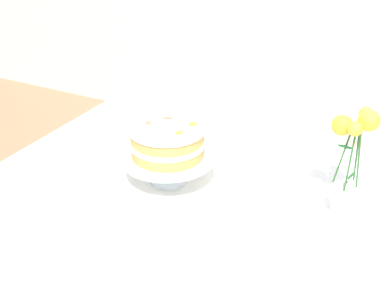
# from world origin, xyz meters

# --- Properties ---
(dining_table) EXTENTS (1.40, 1.00, 0.74)m
(dining_table) POSITION_xyz_m (0.00, -0.02, 0.65)
(dining_table) COLOR white
(dining_table) RESTS_ON ground
(linen_napkin) EXTENTS (0.35, 0.35, 0.00)m
(linen_napkin) POSITION_xyz_m (-0.13, -0.01, 0.74)
(linen_napkin) COLOR white
(linen_napkin) RESTS_ON dining_table
(cake_stand) EXTENTS (0.29, 0.29, 0.10)m
(cake_stand) POSITION_xyz_m (-0.13, -0.01, 0.82)
(cake_stand) COLOR silver
(cake_stand) RESTS_ON linen_napkin
(layer_cake) EXTENTS (0.23, 0.23, 0.11)m
(layer_cake) POSITION_xyz_m (-0.13, -0.01, 0.89)
(layer_cake) COLOR tan
(layer_cake) RESTS_ON cake_stand
(flower_vase) EXTENTS (0.12, 0.11, 0.32)m
(flower_vase) POSITION_xyz_m (0.39, 0.08, 0.88)
(flower_vase) COLOR silver
(flower_vase) RESTS_ON dining_table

